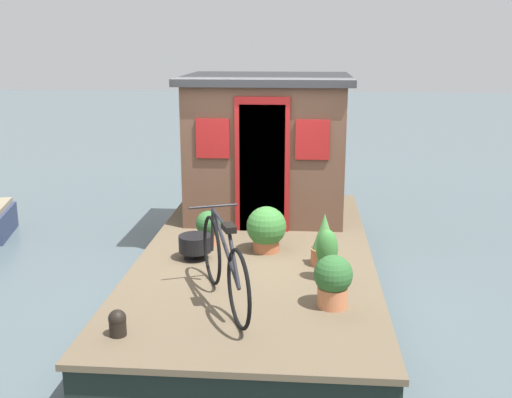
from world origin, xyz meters
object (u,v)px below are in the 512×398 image
Objects in this scene: potted_plant_sage at (333,280)px; mooring_bollard at (117,322)px; potted_plant_succulent at (266,228)px; potted_plant_lavender at (327,255)px; charcoal_grill at (195,244)px; potted_plant_mint at (324,241)px; bicycle at (224,264)px; houseboat_cabin at (267,145)px; potted_plant_fern at (208,226)px.

potted_plant_sage is 2.04m from mooring_bollard.
potted_plant_lavender reaches higher than potted_plant_succulent.
charcoal_grill reaches higher than mooring_bollard.
potted_plant_mint reaches higher than charcoal_grill.
potted_plant_succulent reaches higher than mooring_bollard.
potted_plant_succulent reaches higher than potted_plant_sage.
potted_plant_sage is at bearing -127.95° from charcoal_grill.
potted_plant_lavender is at bearing -177.85° from potted_plant_mint.
bicycle is at bearing 90.48° from potted_plant_sage.
mooring_bollard is at bearing 131.68° from bicycle.
potted_plant_succulent is 0.99× the size of potted_plant_lavender.
houseboat_cabin is at bearing 17.07° from potted_plant_lavender.
houseboat_cabin is 5.46× the size of potted_plant_fern.
potted_plant_succulent is 2.59m from mooring_bollard.
potted_plant_mint reaches higher than mooring_bollard.
mooring_bollard is at bearing 170.48° from charcoal_grill.
potted_plant_mint is (1.14, -0.99, -0.11)m from bicycle.
houseboat_cabin is 3.90× the size of potted_plant_mint.
houseboat_cabin is 1.40× the size of bicycle.
houseboat_cabin is 3.53m from potted_plant_sage.
houseboat_cabin is at bearing 14.32° from potted_plant_sage.
potted_plant_succulent reaches higher than charcoal_grill.
potted_plant_succulent is at bearing -104.41° from potted_plant_fern.
potted_plant_lavender is at bearing -162.93° from houseboat_cabin.
potted_plant_succulent is 0.89m from charcoal_grill.
potted_plant_lavender reaches higher than potted_plant_fern.
bicycle is 1.34m from charcoal_grill.
charcoal_grill is 2.00m from mooring_bollard.
potted_plant_sage is 0.69m from potted_plant_lavender.
potted_plant_sage is at bearing -139.62° from potted_plant_fern.
potted_plant_succulent is 1.28× the size of potted_plant_fern.
charcoal_grill is (-2.13, 0.70, -0.84)m from houseboat_cabin.
potted_plant_mint is 1.51m from charcoal_grill.
mooring_bollard is (-2.31, 1.15, -0.17)m from potted_plant_succulent.
potted_plant_succulent is (1.56, -0.31, -0.12)m from bicycle.
potted_plant_lavender is 2.36× the size of mooring_bollard.
bicycle is at bearing -157.36° from charcoal_grill.
bicycle is 1.16m from mooring_bollard.
potted_plant_sage is 1.34× the size of charcoal_grill.
potted_plant_mint is at bearing -44.12° from mooring_bollard.
houseboat_cabin is 2.87m from potted_plant_lavender.
houseboat_cabin reaches higher than mooring_bollard.
bicycle is 1.06m from potted_plant_sage.
potted_plant_lavender reaches higher than potted_plant_sage.
mooring_bollard is (-1.45, 1.85, -0.15)m from potted_plant_lavender.
houseboat_cabin is at bearing 3.58° from potted_plant_succulent.
charcoal_grill is at bearing 161.70° from houseboat_cabin.
charcoal_grill is at bearing 52.05° from potted_plant_sage.
potted_plant_mint is at bearing -121.55° from potted_plant_succulent.
bicycle is 1.60m from potted_plant_succulent.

